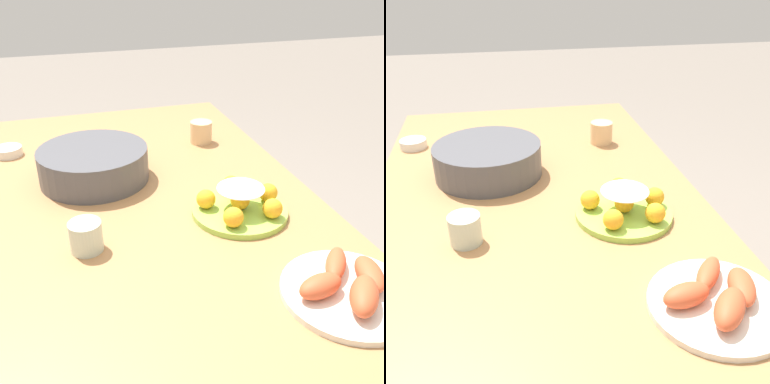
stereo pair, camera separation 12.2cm
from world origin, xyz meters
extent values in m
plane|color=slate|center=(0.00, 0.00, 0.00)|extent=(12.00, 12.00, 0.00)
cylinder|color=#A87547|center=(0.75, -0.42, 0.36)|extent=(0.06, 0.06, 0.71)
cylinder|color=#A87547|center=(0.75, 0.42, 0.36)|extent=(0.06, 0.06, 0.71)
cube|color=#A87547|center=(0.00, 0.00, 0.73)|extent=(1.60, 0.93, 0.03)
cylinder|color=#99CC4C|center=(-0.17, -0.21, 0.75)|extent=(0.25, 0.25, 0.02)
sphere|color=#F4A823|center=(-0.08, -0.22, 0.79)|extent=(0.05, 0.05, 0.05)
sphere|color=#F4A823|center=(-0.13, -0.13, 0.79)|extent=(0.05, 0.05, 0.05)
sphere|color=#F4A823|center=(-0.24, -0.16, 0.79)|extent=(0.05, 0.05, 0.05)
sphere|color=#F4A823|center=(-0.23, -0.28, 0.79)|extent=(0.05, 0.05, 0.05)
sphere|color=#F4A823|center=(-0.15, -0.30, 0.79)|extent=(0.05, 0.05, 0.05)
ellipsoid|color=white|center=(-0.17, -0.21, 0.82)|extent=(0.13, 0.13, 0.02)
sphere|color=#F4A823|center=(-0.17, -0.21, 0.79)|extent=(0.05, 0.05, 0.05)
cylinder|color=#4C4C51|center=(0.16, 0.13, 0.79)|extent=(0.33, 0.33, 0.10)
cylinder|color=brown|center=(0.16, 0.13, 0.84)|extent=(0.27, 0.27, 0.01)
cylinder|color=silver|center=(0.43, 0.39, 0.76)|extent=(0.09, 0.09, 0.03)
cylinder|color=#9E4C1E|center=(0.43, 0.39, 0.77)|extent=(0.07, 0.07, 0.01)
cylinder|color=silver|center=(-0.53, -0.30, 0.75)|extent=(0.28, 0.28, 0.01)
ellipsoid|color=#D1512D|center=(-0.47, -0.31, 0.78)|extent=(0.12, 0.10, 0.04)
ellipsoid|color=#D1512D|center=(-0.52, -0.23, 0.78)|extent=(0.07, 0.11, 0.04)
ellipsoid|color=#D1512D|center=(-0.58, -0.30, 0.78)|extent=(0.12, 0.11, 0.05)
ellipsoid|color=#D1512D|center=(-0.52, -0.35, 0.78)|extent=(0.12, 0.08, 0.04)
cylinder|color=#DBB27F|center=(0.35, -0.27, 0.78)|extent=(0.08, 0.08, 0.08)
cylinder|color=beige|center=(-0.21, 0.19, 0.78)|extent=(0.08, 0.08, 0.07)
camera|label=1|loc=(-1.11, 0.21, 1.36)|focal=42.00mm
camera|label=2|loc=(-1.14, 0.09, 1.36)|focal=42.00mm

